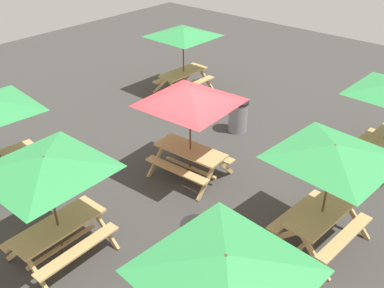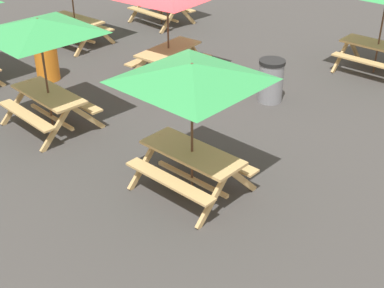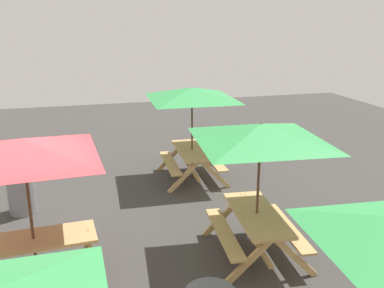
% 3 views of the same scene
% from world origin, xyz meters
% --- Properties ---
extents(ground_plane, '(27.77, 27.77, 0.00)m').
position_xyz_m(ground_plane, '(0.00, 0.00, 0.00)').
color(ground_plane, '#3D3A38').
rests_on(ground_plane, ground).
extents(picnic_table_0, '(2.82, 2.82, 2.34)m').
position_xyz_m(picnic_table_0, '(0.10, 3.49, 1.99)').
color(picnic_table_0, tan).
rests_on(picnic_table_0, ground).
extents(picnic_table_1, '(2.83, 2.83, 2.34)m').
position_xyz_m(picnic_table_1, '(-3.63, 3.38, 1.99)').
color(picnic_table_1, tan).
rests_on(picnic_table_1, ground).
extents(trash_bin_gray, '(0.59, 0.59, 0.98)m').
position_xyz_m(trash_bin_gray, '(-2.67, -0.51, 0.49)').
color(trash_bin_gray, gray).
rests_on(trash_bin_gray, ground).
extents(trash_bin_orange, '(0.59, 0.59, 0.98)m').
position_xyz_m(trash_bin_orange, '(2.22, 2.00, 0.49)').
color(trash_bin_orange, orange).
rests_on(trash_bin_orange, ground).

